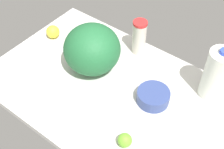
# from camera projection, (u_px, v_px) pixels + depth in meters

# --- Properties ---
(countertop) EXTENTS (1.20, 0.76, 0.03)m
(countertop) POSITION_uv_depth(u_px,v_px,m) (112.00, 91.00, 1.50)
(countertop) COLOR silver
(countertop) RESTS_ON ground
(mixing_bowl) EXTENTS (0.15, 0.15, 0.06)m
(mixing_bowl) POSITION_uv_depth(u_px,v_px,m) (153.00, 97.00, 1.42)
(mixing_bowl) COLOR #354684
(mixing_bowl) RESTS_ON countertop
(tumbler_cup) EXTENTS (0.07, 0.07, 0.19)m
(tumbler_cup) POSITION_uv_depth(u_px,v_px,m) (139.00, 37.00, 1.60)
(tumbler_cup) COLOR beige
(tumbler_cup) RESTS_ON countertop
(watermelon) EXTENTS (0.28, 0.28, 0.24)m
(watermelon) POSITION_uv_depth(u_px,v_px,m) (92.00, 49.00, 1.50)
(watermelon) COLOR #226838
(watermelon) RESTS_ON countertop
(milk_jug) EXTENTS (0.12, 0.12, 0.27)m
(milk_jug) POSITION_uv_depth(u_px,v_px,m) (217.00, 74.00, 1.37)
(milk_jug) COLOR white
(milk_jug) RESTS_ON countertop
(lemon_far_back) EXTENTS (0.07, 0.07, 0.07)m
(lemon_far_back) POSITION_uv_depth(u_px,v_px,m) (53.00, 32.00, 1.72)
(lemon_far_back) COLOR yellow
(lemon_far_back) RESTS_ON countertop
(lime_by_jug) EXTENTS (0.06, 0.06, 0.06)m
(lime_by_jug) POSITION_uv_depth(u_px,v_px,m) (125.00, 140.00, 1.26)
(lime_by_jug) COLOR #6FBB31
(lime_by_jug) RESTS_ON countertop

